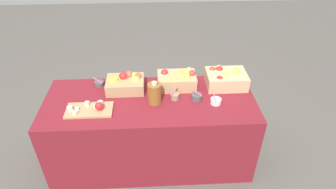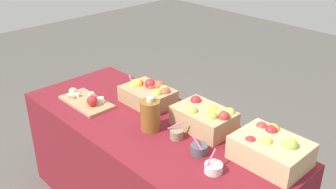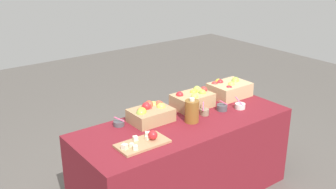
# 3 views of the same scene
# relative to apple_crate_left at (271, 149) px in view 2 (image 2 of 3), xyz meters

# --- Properties ---
(table) EXTENTS (1.90, 0.76, 0.74)m
(table) POSITION_rel_apple_crate_left_xyz_m (-0.73, -0.20, -0.45)
(table) COLOR maroon
(table) RESTS_ON ground_plane
(apple_crate_left) EXTENTS (0.38, 0.28, 0.17)m
(apple_crate_left) POSITION_rel_apple_crate_left_xyz_m (0.00, 0.00, 0.00)
(apple_crate_left) COLOR tan
(apple_crate_left) RESTS_ON table
(apple_crate_middle) EXTENTS (0.36, 0.24, 0.17)m
(apple_crate_middle) POSITION_rel_apple_crate_left_xyz_m (-0.46, 0.00, -0.00)
(apple_crate_middle) COLOR tan
(apple_crate_middle) RESTS_ON table
(apple_crate_right) EXTENTS (0.35, 0.25, 0.16)m
(apple_crate_right) POSITION_rel_apple_crate_left_xyz_m (-0.95, -0.02, -0.00)
(apple_crate_right) COLOR tan
(apple_crate_right) RESTS_ON table
(cutting_board_front) EXTENTS (0.40, 0.21, 0.09)m
(cutting_board_front) POSITION_rel_apple_crate_left_xyz_m (-1.23, -0.33, -0.06)
(cutting_board_front) COLOR tan
(cutting_board_front) RESTS_ON table
(sample_bowl_near) EXTENTS (0.09, 0.09, 0.11)m
(sample_bowl_near) POSITION_rel_apple_crate_left_xyz_m (-0.50, -0.20, -0.05)
(sample_bowl_near) COLOR gray
(sample_bowl_near) RESTS_ON table
(sample_bowl_mid) EXTENTS (0.09, 0.10, 0.11)m
(sample_bowl_mid) POSITION_rel_apple_crate_left_xyz_m (-0.14, -0.29, -0.05)
(sample_bowl_mid) COLOR silver
(sample_bowl_mid) RESTS_ON table
(sample_bowl_far) EXTENTS (0.09, 0.09, 0.09)m
(sample_bowl_far) POSITION_rel_apple_crate_left_xyz_m (-1.21, 0.06, -0.05)
(sample_bowl_far) COLOR #4C4C51
(sample_bowl_far) RESTS_ON table
(sample_bowl_extra) EXTENTS (0.09, 0.09, 0.11)m
(sample_bowl_extra) POSITION_rel_apple_crate_left_xyz_m (-0.30, -0.22, -0.05)
(sample_bowl_extra) COLOR #4C4C51
(sample_bowl_extra) RESTS_ON table
(cider_jug) EXTENTS (0.12, 0.12, 0.21)m
(cider_jug) POSITION_rel_apple_crate_left_xyz_m (-0.68, -0.24, 0.02)
(cider_jug) COLOR brown
(cider_jug) RESTS_ON table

